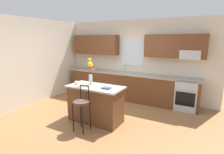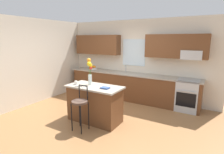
{
  "view_description": "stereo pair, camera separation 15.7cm",
  "coord_description": "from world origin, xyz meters",
  "px_view_note": "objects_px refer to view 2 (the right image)",
  "views": [
    {
      "loc": [
        2.36,
        -3.79,
        2.07
      ],
      "look_at": [
        -0.02,
        0.55,
        1.0
      ],
      "focal_mm": 28.55,
      "sensor_mm": 36.0,
      "label": 1
    },
    {
      "loc": [
        2.5,
        -3.71,
        2.07
      ],
      "look_at": [
        -0.02,
        0.55,
        1.0
      ],
      "focal_mm": 28.55,
      "sensor_mm": 36.0,
      "label": 2
    }
  ],
  "objects_px": {
    "oven_range": "(187,95)",
    "flower_vase": "(90,70)",
    "mug_ceramic": "(76,83)",
    "fruit_bowl_oranges": "(94,68)",
    "bar_stool_near": "(80,104)",
    "cookbook": "(105,88)",
    "kitchen_island": "(95,103)"
  },
  "relations": [
    {
      "from": "cookbook",
      "to": "mug_ceramic",
      "type": "bearing_deg",
      "value": -176.61
    },
    {
      "from": "bar_stool_near",
      "to": "cookbook",
      "type": "height_order",
      "value": "bar_stool_near"
    },
    {
      "from": "oven_range",
      "to": "fruit_bowl_oranges",
      "type": "height_order",
      "value": "fruit_bowl_oranges"
    },
    {
      "from": "kitchen_island",
      "to": "bar_stool_near",
      "type": "bearing_deg",
      "value": -90.0
    },
    {
      "from": "flower_vase",
      "to": "oven_range",
      "type": "bearing_deg",
      "value": 41.85
    },
    {
      "from": "oven_range",
      "to": "kitchen_island",
      "type": "xyz_separation_m",
      "value": [
        -1.92,
        -1.95,
        0.0
      ]
    },
    {
      "from": "mug_ceramic",
      "to": "flower_vase",
      "type": "bearing_deg",
      "value": 28.38
    },
    {
      "from": "flower_vase",
      "to": "cookbook",
      "type": "relative_size",
      "value": 3.38
    },
    {
      "from": "oven_range",
      "to": "flower_vase",
      "type": "bearing_deg",
      "value": -138.15
    },
    {
      "from": "kitchen_island",
      "to": "cookbook",
      "type": "height_order",
      "value": "cookbook"
    },
    {
      "from": "cookbook",
      "to": "fruit_bowl_oranges",
      "type": "distance_m",
      "value": 2.73
    },
    {
      "from": "mug_ceramic",
      "to": "fruit_bowl_oranges",
      "type": "distance_m",
      "value": 2.29
    },
    {
      "from": "fruit_bowl_oranges",
      "to": "oven_range",
      "type": "bearing_deg",
      "value": -0.49
    },
    {
      "from": "kitchen_island",
      "to": "fruit_bowl_oranges",
      "type": "xyz_separation_m",
      "value": [
        -1.46,
        1.97,
        0.51
      ]
    },
    {
      "from": "kitchen_island",
      "to": "cookbook",
      "type": "xyz_separation_m",
      "value": [
        0.35,
        -0.06,
        0.47
      ]
    },
    {
      "from": "bar_stool_near",
      "to": "oven_range",
      "type": "bearing_deg",
      "value": 52.55
    },
    {
      "from": "oven_range",
      "to": "bar_stool_near",
      "type": "relative_size",
      "value": 0.88
    },
    {
      "from": "mug_ceramic",
      "to": "cookbook",
      "type": "relative_size",
      "value": 0.45
    },
    {
      "from": "kitchen_island",
      "to": "flower_vase",
      "type": "relative_size",
      "value": 2.08
    },
    {
      "from": "flower_vase",
      "to": "mug_ceramic",
      "type": "relative_size",
      "value": 7.5
    },
    {
      "from": "bar_stool_near",
      "to": "flower_vase",
      "type": "bearing_deg",
      "value": 106.28
    },
    {
      "from": "oven_range",
      "to": "bar_stool_near",
      "type": "xyz_separation_m",
      "value": [
        -1.92,
        -2.5,
        0.18
      ]
    },
    {
      "from": "kitchen_island",
      "to": "mug_ceramic",
      "type": "height_order",
      "value": "mug_ceramic"
    },
    {
      "from": "oven_range",
      "to": "bar_stool_near",
      "type": "distance_m",
      "value": 3.16
    },
    {
      "from": "bar_stool_near",
      "to": "cookbook",
      "type": "bearing_deg",
      "value": 54.71
    },
    {
      "from": "flower_vase",
      "to": "mug_ceramic",
      "type": "xyz_separation_m",
      "value": [
        -0.32,
        -0.17,
        -0.34
      ]
    },
    {
      "from": "bar_stool_near",
      "to": "flower_vase",
      "type": "distance_m",
      "value": 0.93
    },
    {
      "from": "bar_stool_near",
      "to": "fruit_bowl_oranges",
      "type": "bearing_deg",
      "value": 120.07
    },
    {
      "from": "cookbook",
      "to": "fruit_bowl_oranges",
      "type": "bearing_deg",
      "value": 131.83
    },
    {
      "from": "kitchen_island",
      "to": "cookbook",
      "type": "bearing_deg",
      "value": -9.1
    },
    {
      "from": "oven_range",
      "to": "fruit_bowl_oranges",
      "type": "xyz_separation_m",
      "value": [
        -3.38,
        0.03,
        0.52
      ]
    },
    {
      "from": "kitchen_island",
      "to": "bar_stool_near",
      "type": "distance_m",
      "value": 0.58
    }
  ]
}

